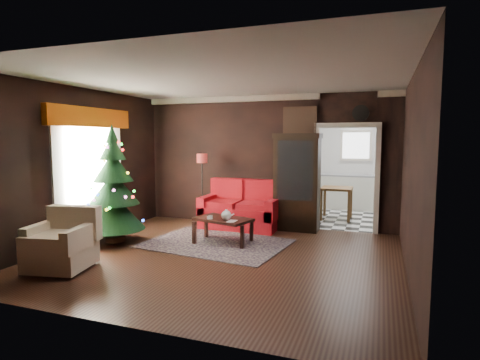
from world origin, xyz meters
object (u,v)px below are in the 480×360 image
(loveseat, at_px, (241,205))
(coffee_table, at_px, (223,230))
(curio_cabinet, at_px, (297,184))
(teapot, at_px, (226,215))
(christmas_tree, at_px, (114,185))
(wall_clock, at_px, (361,113))
(armchair, at_px, (60,239))
(floor_lamp, at_px, (202,188))
(kitchen_table, at_px, (336,203))

(loveseat, height_order, coffee_table, loveseat)
(curio_cabinet, height_order, teapot, curio_cabinet)
(christmas_tree, relative_size, wall_clock, 6.38)
(loveseat, bearing_deg, christmas_tree, -132.77)
(curio_cabinet, xyz_separation_m, armchair, (-2.68, -3.62, -0.49))
(loveseat, relative_size, coffee_table, 1.71)
(curio_cabinet, distance_m, christmas_tree, 3.58)
(floor_lamp, xyz_separation_m, wall_clock, (3.21, 0.46, 1.55))
(christmas_tree, bearing_deg, loveseat, 47.23)
(teapot, distance_m, kitchen_table, 3.45)
(christmas_tree, relative_size, coffee_table, 2.06)
(loveseat, relative_size, christmas_tree, 0.83)
(floor_lamp, distance_m, teapot, 1.78)
(curio_cabinet, distance_m, kitchen_table, 1.67)
(coffee_table, relative_size, kitchen_table, 1.32)
(curio_cabinet, relative_size, floor_lamp, 1.30)
(coffee_table, bearing_deg, floor_lamp, 129.24)
(armchair, bearing_deg, loveseat, 54.21)
(curio_cabinet, height_order, coffee_table, curio_cabinet)
(coffee_table, height_order, teapot, teapot)
(christmas_tree, distance_m, teapot, 2.10)
(coffee_table, bearing_deg, loveseat, 95.07)
(loveseat, relative_size, teapot, 8.42)
(armchair, xyz_separation_m, kitchen_table, (3.33, 5.05, -0.09))
(christmas_tree, height_order, coffee_table, christmas_tree)
(loveseat, bearing_deg, wall_clock, 9.66)
(loveseat, bearing_deg, armchair, -114.22)
(christmas_tree, bearing_deg, curio_cabinet, 36.05)
(loveseat, distance_m, wall_clock, 3.04)
(loveseat, xyz_separation_m, floor_lamp, (-0.86, -0.06, 0.33))
(loveseat, distance_m, coffee_table, 1.28)
(coffee_table, bearing_deg, armchair, -127.26)
(christmas_tree, height_order, wall_clock, wall_clock)
(armchair, xyz_separation_m, coffee_table, (1.64, 2.16, -0.22))
(curio_cabinet, distance_m, armchair, 4.53)
(christmas_tree, relative_size, armchair, 2.41)
(loveseat, relative_size, curio_cabinet, 0.89)
(curio_cabinet, relative_size, coffee_table, 1.92)
(armchair, bearing_deg, floor_lamp, 67.12)
(floor_lamp, bearing_deg, kitchen_table, 32.65)
(teapot, bearing_deg, floor_lamp, 128.90)
(coffee_table, bearing_deg, wall_clock, 36.29)
(loveseat, bearing_deg, kitchen_table, 42.51)
(armchair, height_order, kitchen_table, armchair)
(floor_lamp, bearing_deg, loveseat, 3.66)
(curio_cabinet, xyz_separation_m, christmas_tree, (-2.90, -2.11, 0.10))
(armchair, xyz_separation_m, wall_clock, (3.88, 3.80, 1.92))
(coffee_table, distance_m, kitchen_table, 3.35)
(floor_lamp, distance_m, wall_clock, 3.59)
(floor_lamp, relative_size, kitchen_table, 1.95)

